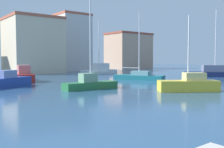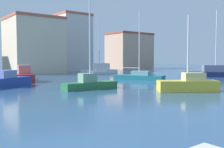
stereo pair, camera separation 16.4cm
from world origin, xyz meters
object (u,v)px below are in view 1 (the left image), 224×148
Objects in this scene: sailboat_yellow_center_channel at (189,84)px; sailboat_white_distant_north at (100,70)px; motorboat_red_behind_lamppost at (23,76)px; motorboat_blue_far_left at (6,81)px; sailboat_green_distant_east at (90,83)px; sailboat_teal_inner_mooring at (139,76)px; sailboat_navy_near_pier at (215,73)px.

sailboat_white_distant_north reaches higher than sailboat_yellow_center_channel.
motorboat_red_behind_lamppost is at bearing -157.95° from sailboat_white_distant_north.
motorboat_red_behind_lamppost reaches higher than motorboat_blue_far_left.
motorboat_blue_far_left is (-3.37, -5.49, -0.09)m from motorboat_red_behind_lamppost.
sailboat_green_distant_east is (2.04, -11.44, -0.13)m from motorboat_red_behind_lamppost.
sailboat_yellow_center_channel reaches higher than motorboat_red_behind_lamppost.
sailboat_green_distant_east is (-5.46, 6.29, -0.06)m from sailboat_yellow_center_channel.
sailboat_teal_inner_mooring reaches higher than motorboat_blue_far_left.
motorboat_red_behind_lamppost is 6.44m from motorboat_blue_far_left.
motorboat_red_behind_lamppost is (-12.37, 6.93, 0.21)m from sailboat_teal_inner_mooring.
sailboat_white_distant_north is 22.19m from sailboat_green_distant_east.
sailboat_yellow_center_channel is 0.74× the size of sailboat_green_distant_east.
sailboat_green_distant_east reaches higher than sailboat_yellow_center_channel.
sailboat_white_distant_north is 18.70m from sailboat_navy_near_pier.
sailboat_white_distant_north is 16.66m from motorboat_red_behind_lamppost.
sailboat_teal_inner_mooring is 11.26m from sailboat_green_distant_east.
sailboat_green_distant_east reaches higher than motorboat_red_behind_lamppost.
sailboat_navy_near_pier is (24.50, -10.10, -0.03)m from motorboat_red_behind_lamppost.
sailboat_yellow_center_channel is at bearing -114.24° from sailboat_teal_inner_mooring.
sailboat_navy_near_pier reaches higher than sailboat_yellow_center_channel.
sailboat_yellow_center_channel is 25.26m from sailboat_white_distant_north.
motorboat_red_behind_lamppost is 0.70× the size of sailboat_navy_near_pier.
sailboat_white_distant_north reaches higher than motorboat_red_behind_lamppost.
sailboat_yellow_center_channel is at bearing -49.01° from sailboat_green_distant_east.
motorboat_red_behind_lamppost is at bearing 157.59° from sailboat_navy_near_pier.
sailboat_yellow_center_channel is (-4.86, -10.79, 0.14)m from sailboat_teal_inner_mooring.
sailboat_navy_near_pier is (12.14, -3.17, 0.18)m from sailboat_teal_inner_mooring.
sailboat_green_distant_east reaches higher than motorboat_blue_far_left.
sailboat_white_distant_north is at bearing 76.87° from sailboat_teal_inner_mooring.
motorboat_blue_far_left is 8.04m from sailboat_green_distant_east.
motorboat_red_behind_lamppost is 11.62m from sailboat_green_distant_east.
sailboat_white_distant_north is (7.94, 23.98, 0.11)m from sailboat_yellow_center_channel.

